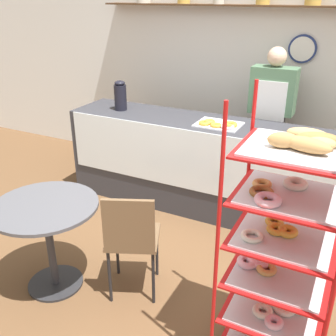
# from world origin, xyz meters

# --- Properties ---
(ground_plane) EXTENTS (14.00, 14.00, 0.00)m
(ground_plane) POSITION_xyz_m (0.00, 0.00, 0.00)
(ground_plane) COLOR brown
(back_wall) EXTENTS (10.00, 0.30, 2.70)m
(back_wall) POSITION_xyz_m (-0.00, 2.37, 1.37)
(back_wall) COLOR white
(back_wall) RESTS_ON ground_plane
(display_counter) EXTENTS (2.99, 0.64, 0.96)m
(display_counter) POSITION_xyz_m (0.00, 1.37, 0.48)
(display_counter) COLOR #333338
(display_counter) RESTS_ON ground_plane
(pastry_rack) EXTENTS (0.61, 0.53, 1.70)m
(pastry_rack) POSITION_xyz_m (1.08, -0.24, 0.81)
(pastry_rack) COLOR #B71414
(pastry_rack) RESTS_ON ground_plane
(person_worker) EXTENTS (0.46, 0.23, 1.65)m
(person_worker) POSITION_xyz_m (0.48, 1.94, 0.89)
(person_worker) COLOR #282833
(person_worker) RESTS_ON ground_plane
(cafe_table) EXTENTS (0.78, 0.78, 0.73)m
(cafe_table) POSITION_xyz_m (-0.60, -0.33, 0.55)
(cafe_table) COLOR #262628
(cafe_table) RESTS_ON ground_plane
(cafe_chair) EXTENTS (0.50, 0.50, 0.88)m
(cafe_chair) POSITION_xyz_m (0.02, -0.15, 0.55)
(cafe_chair) COLOR black
(cafe_chair) RESTS_ON ground_plane
(coffee_carafe) EXTENTS (0.13, 0.13, 0.32)m
(coffee_carafe) POSITION_xyz_m (-1.02, 1.35, 1.12)
(coffee_carafe) COLOR black
(coffee_carafe) RESTS_ON display_counter
(donut_tray_counter) EXTENTS (0.43, 0.33, 0.05)m
(donut_tray_counter) POSITION_xyz_m (0.14, 1.29, 0.98)
(donut_tray_counter) COLOR silver
(donut_tray_counter) RESTS_ON display_counter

